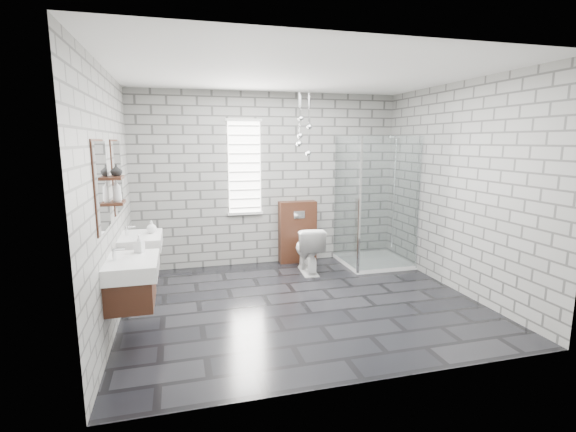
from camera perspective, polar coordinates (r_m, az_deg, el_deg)
name	(u,v)px	position (r m, az deg, el deg)	size (l,w,h in m)	color
floor	(302,303)	(5.25, 1.90, -11.77)	(4.20, 3.60, 0.02)	black
ceiling	(303,72)	(4.92, 2.10, 19.06)	(4.20, 3.60, 0.02)	white
wall_back	(269,180)	(6.64, -2.55, 4.99)	(4.20, 0.02, 2.70)	gray
wall_front	(371,221)	(3.23, 11.34, -0.72)	(4.20, 0.02, 2.70)	gray
wall_left	(110,199)	(4.74, -23.21, 2.09)	(0.02, 3.60, 2.70)	gray
wall_right	(457,188)	(5.87, 22.16, 3.56)	(0.02, 3.60, 2.70)	gray
vanity_left	(128,269)	(4.27, -21.04, -6.75)	(0.47, 0.70, 1.57)	#432214
vanity_right	(138,243)	(5.30, -19.86, -3.46)	(0.47, 0.70, 1.57)	#432214
shelf_lower	(117,203)	(4.69, -22.30, 1.69)	(0.14, 0.30, 0.03)	#432214
shelf_upper	(116,178)	(4.66, -22.52, 4.85)	(0.14, 0.30, 0.03)	#432214
window	(245,167)	(6.53, -5.97, 6.62)	(0.56, 0.05, 1.48)	white
cistern_panel	(297,232)	(6.78, 1.30, -2.18)	(0.60, 0.20, 1.00)	#432214
flush_plate	(299,215)	(6.62, 1.56, 0.17)	(0.18, 0.01, 0.12)	silver
shower_enclosure	(372,235)	(6.68, 11.37, -2.52)	(1.00, 1.00, 2.03)	white
pendant_cluster	(303,135)	(6.31, 2.11, 11.02)	(0.30, 0.27, 0.97)	silver
toilet	(308,249)	(6.28, 2.74, -4.59)	(0.39, 0.69, 0.70)	white
soap_bottle_a	(139,244)	(4.44, -19.69, -3.58)	(0.08, 0.08, 0.18)	#B2B2B2
soap_bottle_b	(151,227)	(5.33, -18.17, -1.42)	(0.12, 0.12, 0.15)	#B2B2B2
soap_bottle_c	(117,191)	(4.63, -22.36, 3.22)	(0.09, 0.09, 0.23)	#B2B2B2
vase	(116,170)	(4.67, -22.43, 5.80)	(0.12, 0.12, 0.12)	#B2B2B2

